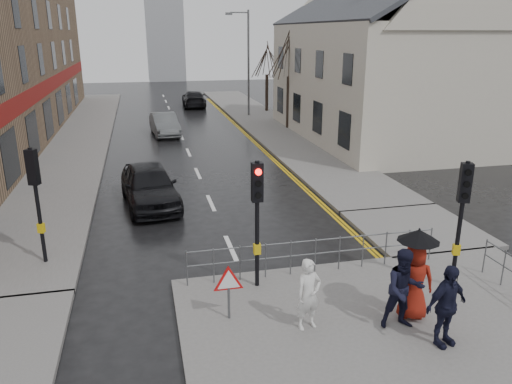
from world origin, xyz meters
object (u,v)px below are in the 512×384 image
pedestrian_a (309,294)px  car_parked (149,185)px  pedestrian_b (404,289)px  car_mid (165,124)px  pedestrian_d (446,306)px  pedestrian_with_umbrella (415,272)px

pedestrian_a → car_parked: 10.28m
pedestrian_b → car_parked: bearing=124.4°
pedestrian_a → car_mid: (-1.88, 23.82, -0.25)m
pedestrian_d → car_parked: bearing=103.8°
pedestrian_b → car_parked: pedestrian_b is taller
pedestrian_with_umbrella → pedestrian_d: (0.10, -1.13, -0.24)m
pedestrian_a → car_parked: bearing=95.9°
pedestrian_with_umbrella → pedestrian_d: pedestrian_with_umbrella is taller
pedestrian_a → pedestrian_b: (2.07, -0.46, 0.11)m
pedestrian_with_umbrella → car_parked: 11.43m
pedestrian_a → car_parked: pedestrian_a is taller
pedestrian_b → pedestrian_with_umbrella: bearing=44.7°
pedestrian_d → car_mid: size_ratio=0.42×
pedestrian_a → pedestrian_b: 2.12m
car_mid → pedestrian_b: bearing=-86.0°
pedestrian_with_umbrella → pedestrian_b: bearing=-142.2°
pedestrian_a → pedestrian_d: (2.61, -1.26, 0.09)m
car_parked → car_mid: size_ratio=1.10×
pedestrian_b → car_parked: (-5.30, 10.22, -0.27)m
car_mid → pedestrian_d: bearing=-85.1°
pedestrian_d → pedestrian_with_umbrella: bearing=80.8°
car_parked → car_mid: 14.13m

